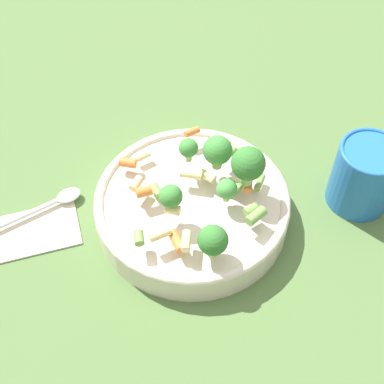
% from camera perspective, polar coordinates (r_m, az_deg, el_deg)
% --- Properties ---
extents(ground_plane, '(3.00, 3.00, 0.00)m').
position_cam_1_polar(ground_plane, '(0.77, 0.00, -2.68)').
color(ground_plane, '#4C6B38').
extents(bowl, '(0.27, 0.27, 0.05)m').
position_cam_1_polar(bowl, '(0.75, 0.00, -1.49)').
color(bowl, beige).
rests_on(bowl, ground_plane).
extents(pasta_salad, '(0.22, 0.22, 0.08)m').
position_cam_1_polar(pasta_salad, '(0.70, 2.47, 1.07)').
color(pasta_salad, '#8CB766').
rests_on(pasta_salad, bowl).
extents(cup, '(0.09, 0.09, 0.10)m').
position_cam_1_polar(cup, '(0.79, 17.90, 1.75)').
color(cup, '#2366B2').
rests_on(cup, ground_plane).
extents(napkin, '(0.13, 0.14, 0.01)m').
position_cam_1_polar(napkin, '(0.78, -16.41, -3.99)').
color(napkin, beige).
rests_on(napkin, ground_plane).
extents(spoon, '(0.13, 0.13, 0.01)m').
position_cam_1_polar(spoon, '(0.80, -15.13, -1.33)').
color(spoon, silver).
rests_on(spoon, napkin).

